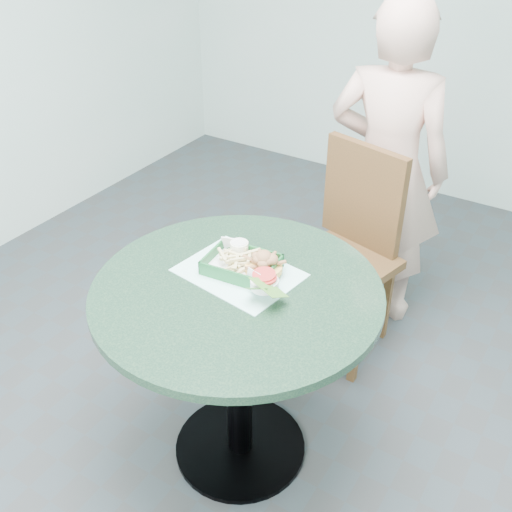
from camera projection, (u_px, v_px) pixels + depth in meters
The scene contains 10 objects.
floor at pixel (240, 447), 2.32m from camera, with size 4.00×5.00×0.02m, color #303335.
cafe_table at pixel (238, 333), 2.00m from camera, with size 0.93×0.93×0.75m.
dining_chair at pixel (351, 239), 2.58m from camera, with size 0.40×0.40×0.93m.
diner_person at pixel (387, 169), 2.66m from camera, with size 0.55×0.36×1.51m, color beige.
placemat at pixel (239, 278), 1.97m from camera, with size 0.37×0.28×0.00m, color #ADECE6.
food_basket at pixel (242, 272), 1.97m from camera, with size 0.23×0.17×0.05m.
crab_sandwich at pixel (263, 268), 1.93m from camera, with size 0.12×0.12×0.07m.
fries_pile at pixel (238, 263), 1.97m from camera, with size 0.12×0.13×0.05m, color #CEBE81, non-canonical shape.
sauce_ramekin at pixel (241, 251), 2.01m from camera, with size 0.06×0.06×0.03m.
garnish_cup at pixel (262, 289), 1.85m from camera, with size 0.13×0.13×0.05m.
Camera 1 is at (0.86, -1.26, 1.90)m, focal length 42.00 mm.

